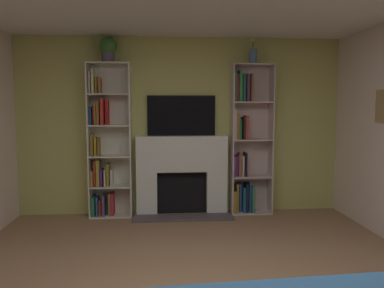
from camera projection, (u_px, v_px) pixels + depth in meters
wall_back_accent at (181, 126)px, 5.65m from camera, size 4.74×0.06×2.52m
fireplace at (182, 173)px, 5.58m from camera, size 1.39×0.51×1.13m
tv at (181, 116)px, 5.57m from camera, size 0.97×0.06×0.57m
bookshelf_left at (106, 147)px, 5.45m from camera, size 0.59×0.28×2.14m
bookshelf_right at (246, 143)px, 5.62m from camera, size 0.59×0.27×2.14m
potted_plant at (108, 48)px, 5.28m from camera, size 0.24×0.24×0.35m
vase_with_flowers at (253, 54)px, 5.45m from camera, size 0.11×0.11×0.36m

